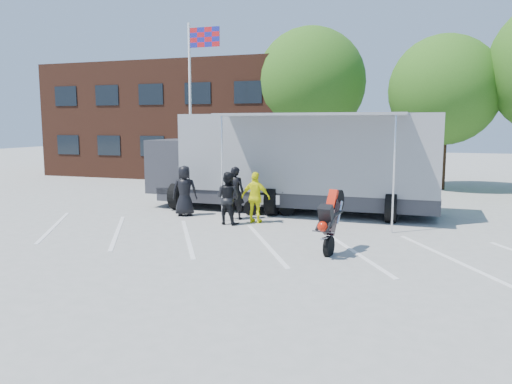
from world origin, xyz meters
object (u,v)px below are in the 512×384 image
Objects in this scene: flagpole at (195,87)px; tree_left at (311,83)px; stunt_bike_rider at (336,251)px; spectator_leather_a at (185,191)px; spectator_leather_b at (235,193)px; transporter_truck at (294,211)px; spectator_hivis at (256,198)px; tree_mid at (444,90)px; parked_motorcycle at (269,216)px; spectator_leather_c at (228,198)px.

flagpole is 0.93× the size of tree_left.
tree_left is 4.81× the size of stunt_bike_rider.
spectator_leather_a is 1.96m from spectator_leather_b.
spectator_leather_a is at bearing -147.28° from transporter_truck.
transporter_truck is at bearing -120.20° from spectator_leather_b.
transporter_truck is 2.86m from spectator_leather_b.
spectator_hivis is at bearing 146.96° from stunt_bike_rider.
tree_mid is 12.57m from parked_motorcycle.
stunt_bike_rider is (-2.82, -14.14, -4.94)m from tree_mid.
flagpole is at bearing -156.03° from tree_mid.
spectator_leather_c reaches higher than spectator_hivis.
spectator_leather_a is (2.37, -5.88, -4.14)m from flagpole.
parked_motorcycle is at bearing -128.40° from spectator_leather_b.
tree_mid is 15.24m from stunt_bike_rider.
spectator_leather_b is (4.33, -5.87, -4.13)m from flagpole.
flagpole is 1.04× the size of tree_mid.
tree_left is 13.63m from spectator_leather_c.
tree_left is at bearing 54.72° from flagpole.
tree_left reaches higher than flagpole.
spectator_leather_c is 0.94m from spectator_hivis.
spectator_leather_b is at bearing 149.97° from stunt_bike_rider.
tree_mid reaches higher than spectator_leather_a.
flagpole is 12.31m from tree_mid.
tree_mid reaches higher than transporter_truck.
tree_mid is (11.24, 5.00, -0.11)m from flagpole.
flagpole is 4.40× the size of spectator_leather_a.
tree_left is 12.75m from spectator_leather_b.
spectator_hivis is (0.98, -12.30, -4.71)m from tree_left.
tree_left is at bearing 113.99° from stunt_bike_rider.
spectator_leather_c is at bearing -89.17° from tree_left.
stunt_bike_rider is (8.43, -9.14, -5.05)m from flagpole.
tree_mid reaches higher than parked_motorcycle.
spectator_leather_c is (-4.00, 2.34, 0.87)m from stunt_bike_rider.
stunt_bike_rider is at bearing 131.56° from spectator_leather_a.
spectator_leather_c reaches higher than stunt_bike_rider.
spectator_leather_c is at bearing 141.51° from parked_motorcycle.
flagpole is at bearing 148.35° from transporter_truck.
parked_motorcycle is (-0.62, -1.24, 0.00)m from transporter_truck.
spectator_hivis reaches higher than parked_motorcycle.
stunt_bike_rider is 6.94m from spectator_leather_a.
spectator_leather_c is (-1.44, -3.15, 0.87)m from transporter_truck.
spectator_hivis is (5.23, -6.30, -4.20)m from flagpole.
flagpole is 9.20m from spectator_hivis.
tree_mid is (7.00, -1.00, -0.62)m from tree_left.
spectator_leather_b is at bearing -89.57° from tree_left.
parked_motorcycle is at bearing -116.38° from transporter_truck.
transporter_truck is at bearing 123.53° from stunt_bike_rider.
tree_mid is 0.67× the size of transporter_truck.
parked_motorcycle is 1.08× the size of spectator_leather_c.
spectator_leather_a is 2.26m from spectator_leather_c.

